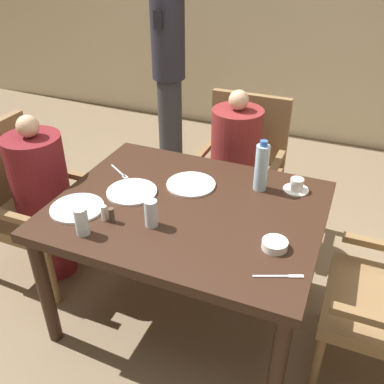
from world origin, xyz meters
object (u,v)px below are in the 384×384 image
chair_far_side (241,163)px  glass_tall_mid (82,221)px  water_bottle (261,167)px  bowl_small (275,245)px  plate_dessert_center (77,208)px  diner_in_far_chair (235,167)px  standing_host (169,65)px  teacup_with_saucer (296,186)px  glass_tall_near (151,213)px  plate_main_left (132,191)px  diner_in_left_chair (43,198)px  plate_main_right (191,184)px  chair_left_side (24,198)px

chair_far_side → glass_tall_mid: chair_far_side is taller
water_bottle → bowl_small: bearing=-67.6°
plate_dessert_center → diner_in_far_chair: bearing=64.5°
standing_host → diner_in_far_chair: bearing=-45.2°
plate_dessert_center → glass_tall_mid: bearing=-47.0°
teacup_with_saucer → glass_tall_near: size_ratio=1.00×
standing_host → glass_tall_near: (0.80, -1.89, -0.10)m
teacup_with_saucer → water_bottle: size_ratio=0.48×
plate_main_left → bowl_small: bowl_small is taller
diner_in_left_chair → plate_main_left: diner_in_left_chair is taller
chair_far_side → bowl_small: size_ratio=8.45×
teacup_with_saucer → glass_tall_near: glass_tall_near is taller
plate_dessert_center → water_bottle: bearing=34.4°
standing_host → water_bottle: 1.82m
plate_main_left → glass_tall_near: (0.22, -0.21, 0.06)m
chair_far_side → glass_tall_mid: size_ratio=7.14×
chair_far_side → standing_host: bearing=139.9°
diner_in_far_chair → chair_far_side: bearing=90.0°
plate_dessert_center → water_bottle: water_bottle is taller
plate_main_left → plate_main_right: 0.31m
chair_left_side → diner_in_far_chair: size_ratio=0.88×
chair_far_side → plate_main_left: chair_far_side is taller
diner_in_left_chair → standing_host: (0.03, 1.68, 0.35)m
diner_in_left_chair → plate_main_left: size_ratio=4.06×
teacup_with_saucer → glass_tall_near: (-0.55, -0.56, 0.04)m
plate_main_right → chair_far_side: bearing=85.3°
water_bottle → diner_in_far_chair: bearing=119.9°
diner_in_left_chair → plate_main_right: bearing=12.1°
chair_far_side → standing_host: size_ratio=0.57×
standing_host → diner_in_left_chair: bearing=-90.9°
plate_main_right → water_bottle: size_ratio=0.95×
plate_main_left → plate_dessert_center: same height
plate_main_left → bowl_small: (0.78, -0.16, 0.01)m
standing_host → glass_tall_mid: bearing=-75.2°
plate_main_left → glass_tall_near: 0.31m
plate_main_right → glass_tall_mid: glass_tall_mid is taller
standing_host → plate_dessert_center: size_ratio=6.40×
diner_in_far_chair → plate_main_left: (-0.31, -0.78, 0.18)m
diner_in_far_chair → glass_tall_mid: size_ratio=8.08×
chair_left_side → glass_tall_mid: size_ratio=7.14×
plate_main_right → plate_dessert_center: (-0.42, -0.42, 0.00)m
chair_far_side → plate_dessert_center: (-0.49, -1.16, 0.22)m
bowl_small → glass_tall_mid: 0.84m
chair_far_side → diner_in_left_chair: bearing=-134.6°
bowl_small → chair_left_side: bearing=174.2°
teacup_with_saucer → plate_main_left: bearing=-156.2°
standing_host → glass_tall_mid: size_ratio=12.59×
diner_in_left_chair → glass_tall_near: size_ratio=8.00×
diner_in_far_chair → plate_main_right: size_ratio=4.11×
standing_host → plate_main_right: size_ratio=6.40×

